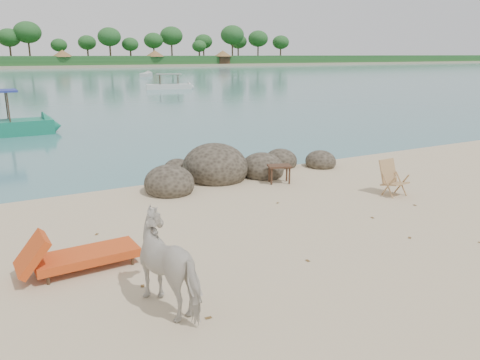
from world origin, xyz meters
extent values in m
plane|color=#397273|center=(0.00, 90.00, 0.00)|extent=(400.00, 400.00, 0.00)
ellipsoid|color=#2A241C|center=(-0.84, 4.99, 0.23)|extent=(1.33, 1.47, 1.00)
ellipsoid|color=#2A241C|center=(0.86, 5.69, 0.33)|extent=(1.91, 2.10, 1.43)
ellipsoid|color=#2A241C|center=(2.26, 5.29, 0.22)|extent=(1.28, 1.41, 0.96)
ellipsoid|color=#2A241C|center=(3.46, 6.09, 0.18)|extent=(1.04, 1.14, 0.78)
ellipsoid|color=#2A241C|center=(4.56, 5.39, 0.17)|extent=(0.97, 1.07, 0.73)
ellipsoid|color=#2A241C|center=(0.06, 6.69, 0.15)|extent=(0.87, 0.96, 0.65)
ellipsoid|color=#2A241C|center=(1.66, 6.89, 0.14)|extent=(0.77, 0.85, 0.58)
imported|color=beige|center=(-2.82, -0.59, 0.67)|extent=(1.14, 1.73, 1.35)
plane|color=brown|center=(1.18, 2.77, 0.01)|extent=(0.13, 0.13, 0.00)
plane|color=brown|center=(2.27, -0.43, 0.01)|extent=(0.14, 0.14, 0.00)
plane|color=brown|center=(3.29, -1.27, 0.01)|extent=(0.12, 0.12, 0.00)
plane|color=brown|center=(2.47, 0.83, 0.01)|extent=(0.12, 0.12, 0.00)
plane|color=brown|center=(4.03, 1.01, 0.01)|extent=(0.12, 0.12, 0.00)
plane|color=brown|center=(-0.19, -0.32, 0.01)|extent=(0.10, 0.10, 0.00)
plane|color=brown|center=(-3.24, 2.80, 0.01)|extent=(0.14, 0.14, 0.00)
plane|color=brown|center=(-2.55, -1.17, 0.01)|extent=(0.11, 0.11, 0.00)
plane|color=brown|center=(-3.08, 0.18, 0.01)|extent=(0.12, 0.12, 0.00)
camera|label=1|loc=(-4.95, -6.51, 3.61)|focal=35.00mm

